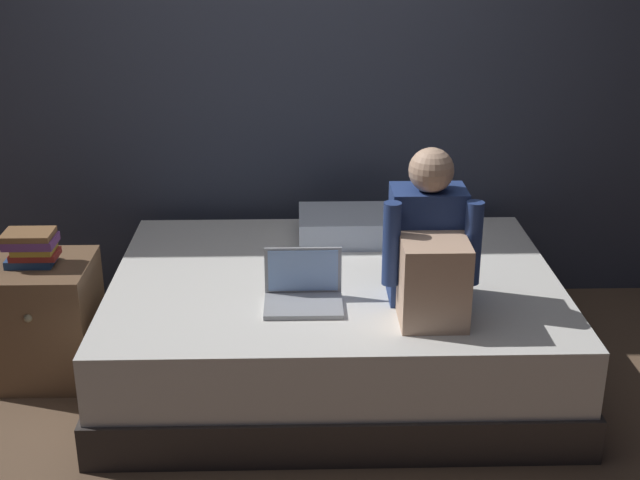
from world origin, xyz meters
TOP-DOWN VIEW (x-y plane):
  - ground_plane at (0.00, 0.00)m, footprint 8.00×8.00m
  - wall_back at (0.00, 1.20)m, footprint 5.60×0.10m
  - bed at (0.20, 0.30)m, footprint 2.00×1.50m
  - nightstand at (-1.10, 0.30)m, footprint 0.44×0.46m
  - person_sitting at (0.56, -0.02)m, footprint 0.39×0.44m
  - laptop at (0.06, 0.02)m, footprint 0.32×0.23m
  - pillow at (0.32, 0.75)m, footprint 0.56×0.36m
  - book_stack at (-1.12, 0.30)m, footprint 0.23×0.15m

SIDE VIEW (x-z plane):
  - ground_plane at x=0.00m, z-range 0.00..0.00m
  - bed at x=0.20m, z-range 0.00..0.47m
  - nightstand at x=-1.10m, z-range 0.00..0.54m
  - laptop at x=0.06m, z-range 0.42..0.64m
  - pillow at x=0.32m, z-range 0.48..0.61m
  - book_stack at x=-1.12m, z-range 0.55..0.70m
  - person_sitting at x=0.56m, z-range 0.40..1.05m
  - wall_back at x=0.00m, z-range 0.00..2.70m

